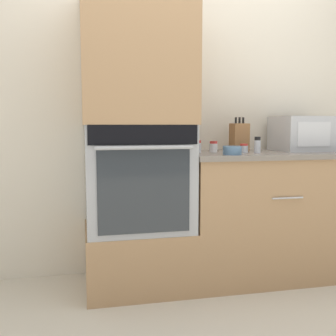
# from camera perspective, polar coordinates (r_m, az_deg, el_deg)

# --- Properties ---
(ground_plane) EXTENTS (12.00, 12.00, 0.00)m
(ground_plane) POSITION_cam_1_polar(r_m,az_deg,el_deg) (2.68, 4.63, -18.38)
(ground_plane) COLOR beige
(wall_back) EXTENTS (8.00, 0.05, 2.50)m
(wall_back) POSITION_cam_1_polar(r_m,az_deg,el_deg) (3.04, 1.37, 8.81)
(wall_back) COLOR beige
(wall_back) RESTS_ON ground_plane
(oven_cabinet_base) EXTENTS (0.71, 0.60, 0.42)m
(oven_cabinet_base) POSITION_cam_1_polar(r_m,az_deg,el_deg) (2.80, -4.35, -12.65)
(oven_cabinet_base) COLOR #A87F56
(oven_cabinet_base) RESTS_ON ground_plane
(wall_oven) EXTENTS (0.69, 0.64, 0.70)m
(wall_oven) POSITION_cam_1_polar(r_m,az_deg,el_deg) (2.67, -4.44, -1.26)
(wall_oven) COLOR #9EA0A5
(wall_oven) RESTS_ON oven_cabinet_base
(oven_cabinet_upper) EXTENTS (0.71, 0.60, 0.88)m
(oven_cabinet_upper) POSITION_cam_1_polar(r_m,az_deg,el_deg) (2.69, -4.60, 15.72)
(oven_cabinet_upper) COLOR #A87F56
(oven_cabinet_upper) RESTS_ON wall_oven
(counter_unit) EXTENTS (1.20, 0.63, 0.92)m
(counter_unit) POSITION_cam_1_polar(r_m,az_deg,el_deg) (3.00, 13.96, -6.48)
(counter_unit) COLOR #A87F56
(counter_unit) RESTS_ON ground_plane
(microwave) EXTENTS (0.41, 0.37, 0.26)m
(microwave) POSITION_cam_1_polar(r_m,az_deg,el_deg) (3.15, 19.03, 4.74)
(microwave) COLOR #B2B5BA
(microwave) RESTS_ON counter_unit
(knife_block) EXTENTS (0.12, 0.12, 0.25)m
(knife_block) POSITION_cam_1_polar(r_m,az_deg,el_deg) (2.98, 10.29, 4.44)
(knife_block) COLOR olive
(knife_block) RESTS_ON counter_unit
(bowl) EXTENTS (0.12, 0.12, 0.06)m
(bowl) POSITION_cam_1_polar(r_m,az_deg,el_deg) (2.62, 9.31, 2.56)
(bowl) COLOR #517599
(bowl) RESTS_ON counter_unit
(condiment_jar_near) EXTENTS (0.06, 0.06, 0.06)m
(condiment_jar_near) POSITION_cam_1_polar(r_m,az_deg,el_deg) (2.82, 10.96, 2.83)
(condiment_jar_near) COLOR silver
(condiment_jar_near) RESTS_ON counter_unit
(condiment_jar_mid) EXTENTS (0.06, 0.06, 0.08)m
(condiment_jar_mid) POSITION_cam_1_polar(r_m,az_deg,el_deg) (2.85, 6.62, 3.09)
(condiment_jar_mid) COLOR silver
(condiment_jar_mid) RESTS_ON counter_unit
(condiment_jar_far) EXTENTS (0.05, 0.05, 0.09)m
(condiment_jar_far) POSITION_cam_1_polar(r_m,az_deg,el_deg) (2.78, 4.32, 3.12)
(condiment_jar_far) COLOR silver
(condiment_jar_far) RESTS_ON counter_unit
(condiment_jar_back) EXTENTS (0.05, 0.05, 0.11)m
(condiment_jar_back) POSITION_cam_1_polar(r_m,az_deg,el_deg) (2.81, 12.84, 3.27)
(condiment_jar_back) COLOR silver
(condiment_jar_back) RESTS_ON counter_unit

